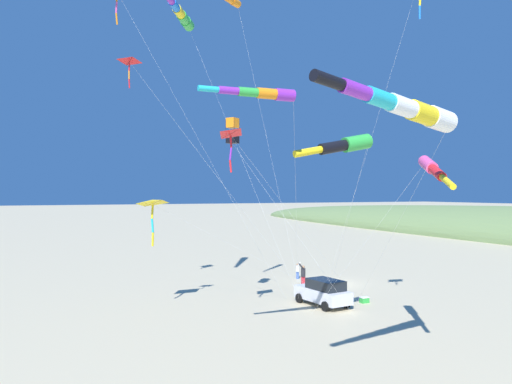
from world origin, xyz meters
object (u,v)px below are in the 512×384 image
(cooler_box, at_px, (364,300))
(person_adult_flyer, at_px, (303,274))
(kite_windsock_purple_drifting, at_px, (408,108))
(kite_windsock_black_fish_shape, at_px, (344,145))
(kite_delta_green_low_center, at_px, (153,203))
(kite_delta_yellow_midlevel, at_px, (131,63))
(kite_box_long_streamer_right, at_px, (233,131))
(parked_car, at_px, (323,292))
(kite_windsock_small_distant, at_px, (180,14))
(kite_delta_striped_overhead, at_px, (230,134))
(person_child_green_jacket, at_px, (298,270))
(kite_windsock_orange_high_right, at_px, (433,169))
(kite_windsock_magenta_far_left, at_px, (261,93))

(cooler_box, relative_size, person_adult_flyer, 0.32)
(kite_windsock_purple_drifting, distance_m, kite_windsock_black_fish_shape, 7.89)
(kite_delta_green_low_center, bearing_deg, kite_delta_yellow_midlevel, -116.50)
(kite_windsock_purple_drifting, distance_m, kite_box_long_streamer_right, 16.26)
(cooler_box, distance_m, kite_box_long_streamer_right, 15.20)
(parked_car, bearing_deg, kite_windsock_small_distant, 140.10)
(parked_car, height_order, kite_delta_yellow_midlevel, kite_delta_yellow_midlevel)
(cooler_box, relative_size, kite_delta_striped_overhead, 0.05)
(parked_car, xyz_separation_m, person_child_green_jacket, (3.54, 9.86, -0.11))
(parked_car, distance_m, kite_delta_striped_overhead, 13.22)
(person_child_green_jacket, bearing_deg, kite_windsock_orange_high_right, -101.91)
(kite_delta_striped_overhead, bearing_deg, kite_windsock_purple_drifting, -80.05)
(person_child_green_jacket, bearing_deg, kite_windsock_magenta_far_left, -123.65)
(kite_windsock_magenta_far_left, xyz_separation_m, kite_delta_yellow_midlevel, (-4.28, 8.17, 2.88))
(person_adult_flyer, distance_m, kite_windsock_black_fish_shape, 17.52)
(kite_windsock_black_fish_shape, relative_size, kite_delta_green_low_center, 0.73)
(kite_windsock_magenta_far_left, distance_m, kite_windsock_black_fish_shape, 6.40)
(kite_delta_green_low_center, bearing_deg, kite_windsock_orange_high_right, -54.71)
(person_child_green_jacket, xyz_separation_m, kite_windsock_orange_high_right, (-4.41, -20.90, 8.18))
(cooler_box, relative_size, kite_windsock_purple_drifting, 0.04)
(kite_windsock_magenta_far_left, height_order, kite_delta_yellow_midlevel, kite_delta_yellow_midlevel)
(kite_windsock_purple_drifting, relative_size, kite_windsock_small_distant, 0.67)
(parked_car, bearing_deg, person_child_green_jacket, 70.25)
(kite_windsock_magenta_far_left, bearing_deg, kite_box_long_streamer_right, 74.78)
(kite_windsock_magenta_far_left, relative_size, kite_windsock_small_distant, 0.58)
(kite_windsock_purple_drifting, bearing_deg, cooler_box, 58.06)
(kite_windsock_orange_high_right, bearing_deg, kite_windsock_black_fish_shape, 122.44)
(kite_windsock_purple_drifting, bearing_deg, kite_delta_striped_overhead, 99.95)
(kite_windsock_orange_high_right, bearing_deg, kite_box_long_streamer_right, 113.02)
(cooler_box, relative_size, kite_windsock_small_distant, 0.03)
(kite_windsock_small_distant, height_order, kite_windsock_black_fish_shape, kite_windsock_small_distant)
(cooler_box, height_order, kite_windsock_black_fish_shape, kite_windsock_black_fish_shape)
(kite_windsock_magenta_far_left, xyz_separation_m, kite_delta_green_low_center, (-2.06, 12.64, -5.15))
(person_child_green_jacket, xyz_separation_m, kite_delta_green_low_center, (-14.70, -6.36, 6.31))
(cooler_box, distance_m, person_child_green_jacket, 10.38)
(cooler_box, bearing_deg, kite_windsock_purple_drifting, -121.94)
(parked_car, height_order, person_adult_flyer, person_adult_flyer)
(cooler_box, distance_m, person_adult_flyer, 7.18)
(parked_car, distance_m, kite_windsock_black_fish_shape, 12.33)
(person_adult_flyer, relative_size, kite_delta_yellow_midlevel, 0.13)
(kite_windsock_purple_drifting, xyz_separation_m, kite_windsock_black_fish_shape, (2.41, 7.50, -0.59))
(kite_box_long_streamer_right, height_order, kite_windsock_black_fish_shape, kite_box_long_streamer_right)
(kite_windsock_small_distant, distance_m, kite_delta_yellow_midlevel, 11.30)
(kite_box_long_streamer_right, distance_m, kite_windsock_black_fish_shape, 9.33)
(kite_windsock_black_fish_shape, bearing_deg, person_adult_flyer, 68.21)
(person_child_green_jacket, relative_size, kite_delta_green_low_center, 0.10)
(kite_delta_yellow_midlevel, bearing_deg, cooler_box, 1.62)
(cooler_box, height_order, kite_windsock_magenta_far_left, kite_windsock_magenta_far_left)
(parked_car, height_order, person_child_green_jacket, parked_car)
(kite_windsock_magenta_far_left, bearing_deg, kite_delta_striped_overhead, 79.89)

